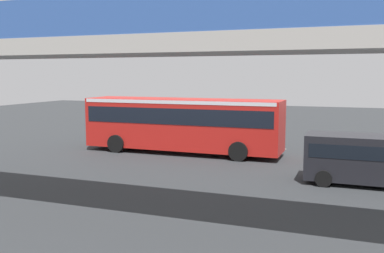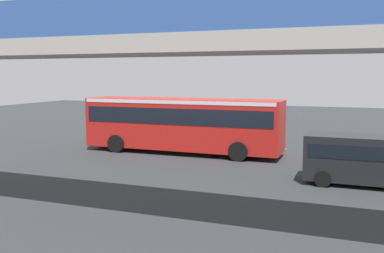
# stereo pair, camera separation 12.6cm
# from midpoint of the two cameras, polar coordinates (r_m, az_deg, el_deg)

# --- Properties ---
(ground) EXTENTS (80.00, 80.00, 0.00)m
(ground) POSITION_cam_midpoint_polar(r_m,az_deg,el_deg) (25.75, 0.62, -3.25)
(ground) COLOR #2D3033
(city_bus) EXTENTS (11.54, 2.85, 3.15)m
(city_bus) POSITION_cam_midpoint_polar(r_m,az_deg,el_deg) (24.90, -1.15, 0.78)
(city_bus) COLOR red
(city_bus) RESTS_ON ground
(parked_van) EXTENTS (4.80, 2.17, 2.05)m
(parked_van) POSITION_cam_midpoint_polar(r_m,az_deg,el_deg) (19.08, 22.21, -3.74)
(parked_van) COLOR black
(parked_van) RESTS_ON ground
(traffic_sign) EXTENTS (0.08, 0.60, 2.80)m
(traffic_sign) POSITION_cam_midpoint_polar(r_m,az_deg,el_deg) (28.95, 1.69, 1.65)
(traffic_sign) COLOR slate
(traffic_sign) RESTS_ON ground
(lane_dash_leftmost) EXTENTS (2.00, 0.20, 0.01)m
(lane_dash_leftmost) POSITION_cam_midpoint_polar(r_m,az_deg,el_deg) (26.75, 18.93, -3.23)
(lane_dash_leftmost) COLOR silver
(lane_dash_leftmost) RESTS_ON ground
(lane_dash_left) EXTENTS (2.00, 0.20, 0.01)m
(lane_dash_left) POSITION_cam_midpoint_polar(r_m,az_deg,el_deg) (27.16, 10.46, -2.83)
(lane_dash_left) COLOR silver
(lane_dash_left) RESTS_ON ground
(lane_dash_centre) EXTENTS (2.00, 0.20, 0.01)m
(lane_dash_centre) POSITION_cam_midpoint_polar(r_m,az_deg,el_deg) (28.13, 2.42, -2.38)
(lane_dash_centre) COLOR silver
(lane_dash_centre) RESTS_ON ground
(lane_dash_right) EXTENTS (2.00, 0.20, 0.01)m
(lane_dash_right) POSITION_cam_midpoint_polar(r_m,az_deg,el_deg) (29.61, -4.96, -1.93)
(lane_dash_right) COLOR silver
(lane_dash_right) RESTS_ON ground
(lane_dash_rightmost) EXTENTS (2.00, 0.20, 0.01)m
(lane_dash_rightmost) POSITION_cam_midpoint_polar(r_m,az_deg,el_deg) (31.54, -11.52, -1.51)
(lane_dash_rightmost) COLOR silver
(lane_dash_rightmost) RESTS_ON ground
(pedestrian_overpass) EXTENTS (30.00, 2.60, 6.71)m
(pedestrian_overpass) POSITION_cam_midpoint_polar(r_m,az_deg,el_deg) (14.45, -16.54, 8.45)
(pedestrian_overpass) COLOR #B2ADA5
(pedestrian_overpass) RESTS_ON ground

